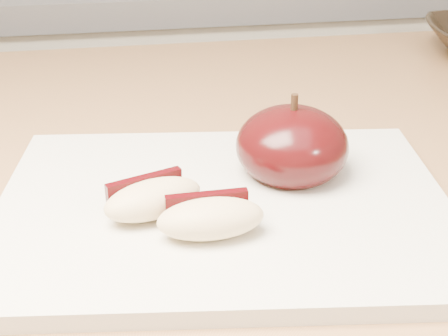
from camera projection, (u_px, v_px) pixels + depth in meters
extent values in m
cube|color=silver|center=(135.00, 200.00, 1.34)|extent=(2.40, 0.60, 0.90)
cube|color=#A27A46|center=(139.00, 178.00, 0.52)|extent=(1.64, 0.64, 0.04)
cube|color=silver|center=(224.00, 208.00, 0.43)|extent=(0.34, 0.27, 0.01)
ellipsoid|color=black|center=(292.00, 146.00, 0.46)|extent=(0.11, 0.11, 0.06)
cylinder|color=black|center=(294.00, 103.00, 0.44)|extent=(0.01, 0.01, 0.01)
ellipsoid|color=#D9BC89|center=(153.00, 199.00, 0.41)|extent=(0.07, 0.05, 0.02)
cube|color=black|center=(145.00, 191.00, 0.42)|extent=(0.05, 0.02, 0.02)
ellipsoid|color=#D9BC89|center=(211.00, 219.00, 0.39)|extent=(0.07, 0.03, 0.02)
cube|color=black|center=(207.00, 208.00, 0.40)|extent=(0.05, 0.01, 0.02)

